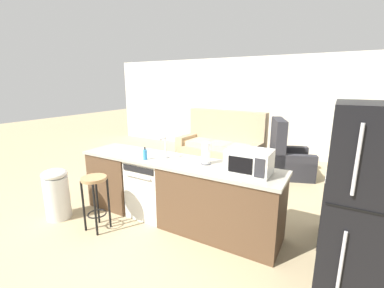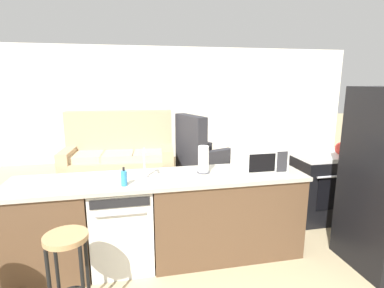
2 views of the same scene
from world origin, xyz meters
name	(u,v)px [view 1 (image 1 of 2)]	position (x,y,z in m)	size (l,w,h in m)	color
ground_plane	(167,217)	(0.00, 0.00, 0.00)	(24.00, 24.00, 0.00)	tan
wall_back	(266,107)	(0.30, 4.20, 1.30)	(10.00, 0.06, 2.60)	silver
kitchen_counter	(180,194)	(0.24, 0.00, 0.42)	(2.94, 0.66, 0.90)	brown
dishwasher	(152,187)	(-0.25, 0.00, 0.42)	(0.58, 0.61, 0.84)	silver
stove_range	(358,212)	(2.35, 0.55, 0.45)	(0.76, 0.68, 0.90)	black
refrigerator	(375,221)	(2.35, -0.55, 0.89)	(0.72, 0.73, 1.79)	black
microwave	(249,161)	(1.18, 0.00, 1.04)	(0.50, 0.37, 0.28)	white
sink_faucet	(165,149)	(-0.01, 0.01, 1.03)	(0.07, 0.18, 0.30)	silver
paper_towel_roll	(206,154)	(0.60, 0.06, 1.04)	(0.14, 0.14, 0.28)	#4C4C51
soap_bottle	(145,154)	(-0.21, -0.18, 0.97)	(0.06, 0.06, 0.18)	#338CCC
bar_stool	(95,192)	(-0.63, -0.71, 0.54)	(0.32, 0.32, 0.74)	tan
trash_bin	(57,193)	(-1.37, -0.78, 0.38)	(0.35, 0.35, 0.74)	white
couch	(222,147)	(-0.36, 2.83, 0.39)	(2.07, 1.07, 1.27)	tan
armchair	(286,159)	(1.17, 2.70, 0.35)	(1.04, 1.07, 1.20)	#2D2D33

